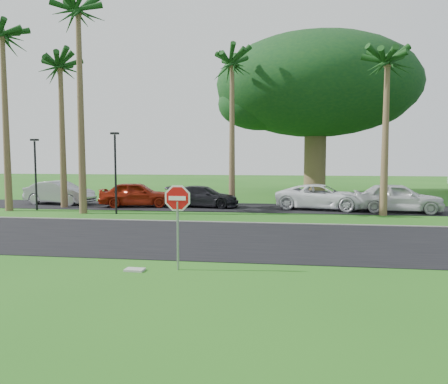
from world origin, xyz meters
TOP-DOWN VIEW (x-y plane):
  - ground at (0.00, 0.00)m, footprint 120.00×120.00m
  - road at (0.00, 2.00)m, footprint 120.00×8.00m
  - parking_strip at (0.00, 12.50)m, footprint 120.00×5.00m
  - curb at (0.00, 6.05)m, footprint 120.00×0.12m
  - stop_sign_near at (0.50, -3.00)m, footprint 1.05×0.07m
  - palm_left_far at (-13.00, 9.00)m, footprint 5.00×5.00m
  - palm_left_mid at (-10.50, 11.00)m, footprint 5.00×5.00m
  - palm_left_near at (-8.00, 8.50)m, footprint 5.00×5.00m
  - palm_center at (0.00, 14.00)m, footprint 5.00×5.00m
  - palm_right_near at (9.00, 10.00)m, footprint 5.00×5.00m
  - canopy_tree at (6.00, 22.00)m, footprint 16.50×16.50m
  - streetlight_left at (-11.50, 9.50)m, footprint 0.45×0.25m
  - streetlight_right at (-6.00, 8.50)m, footprint 0.45×0.25m
  - car_silver at (-11.71, 12.66)m, footprint 4.96×2.33m
  - car_red at (-6.00, 12.01)m, footprint 5.03×2.78m
  - car_dark at (-1.69, 12.43)m, footprint 4.82×2.36m
  - car_minivan at (5.79, 12.27)m, footprint 5.91×3.54m
  - car_pickup at (10.11, 11.47)m, footprint 5.23×2.52m
  - utility_slab at (-0.72, -3.29)m, footprint 0.56×0.37m

SIDE VIEW (x-z plane):
  - ground at x=0.00m, z-range 0.00..0.00m
  - road at x=0.00m, z-range 0.00..0.02m
  - parking_strip at x=0.00m, z-range 0.00..0.02m
  - curb at x=0.00m, z-range 0.00..0.06m
  - utility_slab at x=-0.72m, z-range 0.00..0.06m
  - car_dark at x=-1.69m, z-range 0.00..1.35m
  - car_minivan at x=5.79m, z-range 0.00..1.54m
  - car_silver at x=-11.71m, z-range 0.00..1.57m
  - car_red at x=-6.00m, z-range 0.00..1.62m
  - car_pickup at x=10.11m, z-range 0.00..1.72m
  - stop_sign_near at x=0.50m, z-range 0.46..3.09m
  - streetlight_left at x=-11.50m, z-range 0.33..4.67m
  - streetlight_right at x=-6.00m, z-range 0.33..4.97m
  - palm_right_near at x=9.00m, z-range 3.44..12.94m
  - palm_left_mid at x=-10.50m, z-range 3.68..13.68m
  - canopy_tree at x=6.00m, z-range 2.39..15.51m
  - palm_center at x=0.00m, z-range 3.91..14.41m
  - palm_left_far at x=-13.00m, z-range 4.38..15.88m
  - palm_left_near at x=-8.00m, z-range 4.85..17.35m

